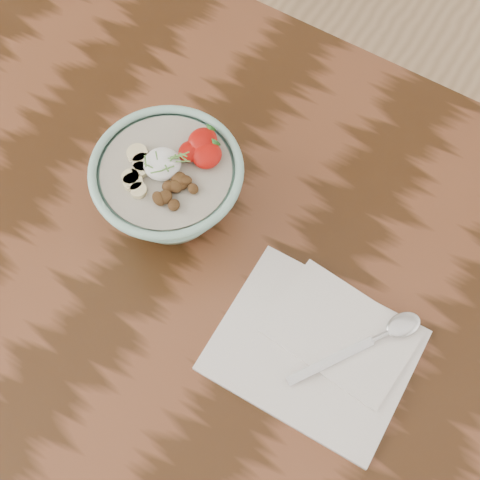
{
  "coord_description": "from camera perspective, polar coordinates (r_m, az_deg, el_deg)",
  "views": [
    {
      "loc": [
        8.35,
        -23.83,
        154.18
      ],
      "look_at": [
        -8.38,
        3.46,
        86.16
      ],
      "focal_mm": 50.0,
      "sensor_mm": 36.0,
      "label": 1
    }
  ],
  "objects": [
    {
      "name": "spoon",
      "position": [
        0.83,
        12.29,
        -7.84
      ],
      "size": [
        11.46,
        16.33,
        0.95
      ],
      "rotation": [
        0.0,
        0.0,
        -0.57
      ],
      "color": "silver",
      "rests_on": "napkin"
    },
    {
      "name": "breakfast_bowl",
      "position": [
        0.84,
        -6.03,
        4.62
      ],
      "size": [
        18.84,
        18.84,
        12.28
      ],
      "rotation": [
        0.0,
        0.0,
        -0.17
      ],
      "color": "#91C3B0",
      "rests_on": "table"
    },
    {
      "name": "table",
      "position": [
        0.92,
        3.37,
        -9.6
      ],
      "size": [
        160.0,
        90.0,
        75.0
      ],
      "color": "#381F0E",
      "rests_on": "ground"
    },
    {
      "name": "napkin",
      "position": [
        0.82,
        6.79,
        -9.01
      ],
      "size": [
        23.4,
        19.48,
        1.41
      ],
      "rotation": [
        0.0,
        0.0,
        0.02
      ],
      "color": "white",
      "rests_on": "table"
    }
  ]
}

